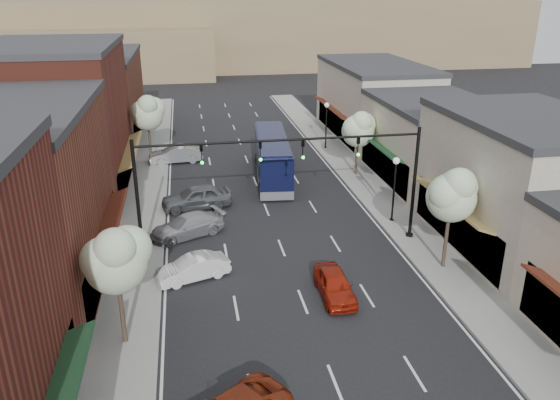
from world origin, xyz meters
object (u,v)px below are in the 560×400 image
lamp_post_near (395,179)px  lamp_post_far (326,118)px  tree_right_far (359,128)px  red_hatchback (335,285)px  coach_bus (272,157)px  parked_car_e (176,154)px  parked_car_b (193,268)px  signal_mast_left (180,180)px  signal_mast_right (377,169)px  tree_left_far (148,112)px  tree_right_near (453,193)px  parked_car_d (196,197)px  tree_left_near (116,258)px  parked_car_c (187,226)px

lamp_post_near → lamp_post_far: (0.00, 17.50, 0.00)m
tree_right_far → lamp_post_far: tree_right_far is taller
lamp_post_far → red_hatchback: size_ratio=1.14×
coach_bus → parked_car_e: bearing=150.4°
parked_car_b → parked_car_e: (-0.95, 20.89, 0.12)m
signal_mast_left → coach_bus: (7.11, 12.68, -2.84)m
signal_mast_right → tree_left_far: 22.68m
tree_left_far → lamp_post_near: tree_left_far is taller
tree_right_near → lamp_post_far: size_ratio=1.34×
tree_right_far → parked_car_e: tree_right_far is taller
signal_mast_right → parked_car_d: bearing=145.4°
tree_left_near → tree_left_far: (-0.00, 26.00, 0.38)m
tree_right_near → parked_car_d: size_ratio=1.23×
lamp_post_near → parked_car_c: lamp_post_near is taller
lamp_post_far → parked_car_e: 14.31m
tree_right_near → tree_left_far: 27.56m
tree_right_near → tree_left_near: tree_right_near is taller
tree_right_near → lamp_post_far: tree_right_near is taller
parked_car_b → parked_car_e: 20.91m
parked_car_c → parked_car_d: 4.56m
tree_right_near → red_hatchback: tree_right_near is taller
tree_right_far → lamp_post_near: 9.51m
signal_mast_left → lamp_post_near: size_ratio=1.85×
tree_left_near → lamp_post_near: size_ratio=1.28×
lamp_post_near → red_hatchback: bearing=-126.6°
lamp_post_near → parked_car_d: lamp_post_near is taller
tree_left_near → red_hatchback: tree_left_near is taller
tree_right_far → parked_car_d: tree_right_far is taller
tree_left_far → signal_mast_right: bearing=-52.3°
signal_mast_right → tree_left_near: 16.05m
lamp_post_far → tree_left_far: bearing=-172.7°
signal_mast_right → red_hatchback: 8.04m
lamp_post_near → parked_car_b: 14.28m
signal_mast_left → parked_car_e: size_ratio=1.79×
lamp_post_near → lamp_post_far: bearing=90.0°
signal_mast_right → red_hatchback: signal_mast_right is taller
signal_mast_left → tree_left_far: 18.14m
tree_right_far → parked_car_b: bearing=-132.7°
tree_right_far → lamp_post_near: tree_right_far is taller
parked_car_c → red_hatchback: bearing=15.6°
parked_car_d → signal_mast_left: bearing=-15.3°
signal_mast_right → parked_car_c: signal_mast_right is taller
lamp_post_far → signal_mast_left: bearing=-123.9°
red_hatchback → parked_car_c: (-7.12, 8.41, 0.02)m
signal_mast_right → red_hatchback: (-3.96, -5.77, -3.96)m
tree_left_far → coach_bus: size_ratio=0.54×
red_hatchback → parked_car_d: size_ratio=0.81×
parked_car_b → parked_car_e: parked_car_e is taller
tree_right_near → signal_mast_right: bearing=123.9°
tree_right_near → tree_left_far: size_ratio=0.97×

